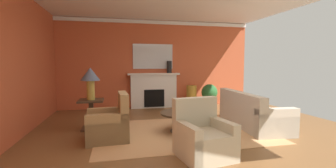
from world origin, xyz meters
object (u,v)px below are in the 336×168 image
Objects in this scene: table_lamp at (90,77)px; potted_plant at (209,94)px; side_table at (91,112)px; vase_mantel_right at (169,67)px; armchair_facing_fireplace at (203,139)px; mantel_mirror at (153,56)px; coffee_table at (183,117)px; fireplace at (154,91)px; armchair_near_window at (110,125)px; sofa at (251,114)px; vase_tall_corner at (191,97)px.

potted_plant is (3.76, 1.92, -0.73)m from table_lamp.
vase_mantel_right reaches higher than side_table.
side_table is (-1.96, 2.13, 0.09)m from armchair_facing_fireplace.
coffee_table is (0.16, -3.21, -1.46)m from mantel_mirror.
fireplace is at bearing 52.02° from table_lamp.
table_lamp reaches higher than potted_plant.
mantel_mirror is at bearing 92.79° from coffee_table.
vase_mantel_right is (2.42, 2.34, 1.03)m from side_table.
armchair_near_window reaches higher than coffee_table.
sofa is at bearing -57.83° from mantel_mirror.
mantel_mirror is 2.38m from potted_plant.
armchair_facing_fireplace is 4.63m from vase_mantel_right.
vase_mantel_right is (-1.40, 2.93, 1.13)m from sofa.
armchair_near_window reaches higher than vase_tall_corner.
armchair_near_window reaches higher than sofa.
side_table is at bearing 160.98° from coffee_table.
vase_tall_corner is at bearing 163.71° from potted_plant.
table_lamp is (-2.02, 0.70, 0.89)m from coffee_table.
mantel_mirror reaches higher than coffee_table.
vase_mantel_right reaches higher than armchair_facing_fireplace.
coffee_table is 1.20× the size of potted_plant.
mantel_mirror is 1.41× the size of coffee_table.
side_table is (-3.82, 0.59, 0.10)m from sofa.
vase_tall_corner is 0.63m from potted_plant.
armchair_facing_fireplace is at bearing -88.86° from fireplace.
armchair_facing_fireplace reaches higher than side_table.
mantel_mirror is at bearing 122.17° from sofa.
mantel_mirror is 4.88m from armchair_facing_fireplace.
vase_mantel_right is (0.46, 4.47, 1.12)m from armchair_facing_fireplace.
mantel_mirror reaches higher than potted_plant.
fireplace is at bearing 166.99° from vase_tall_corner.
vase_mantel_right is (0.55, -0.17, -0.37)m from mantel_mirror.
armchair_near_window is at bearing -113.47° from fireplace.
potted_plant is (3.76, 1.92, 0.09)m from side_table.
vase_mantel_right reaches higher than sofa.
table_lamp is at bearing -135.91° from vase_mantel_right.
vase_tall_corner is at bearing -13.01° from fireplace.
mantel_mirror is at bearing 162.82° from vase_mantel_right.
sofa is 2.51m from potted_plant.
armchair_near_window is 1.14× the size of potted_plant.
side_table is at bearing -146.53° from vase_tall_corner.
armchair_facing_fireplace is at bearing -140.30° from sofa.
table_lamp reaches higher than armchair_near_window.
table_lamp is 4.28m from potted_plant.
fireplace is at bearing -90.00° from mantel_mirror.
side_table is at bearing 171.23° from sofa.
table_lamp is at bearing -153.02° from potted_plant.
armchair_facing_fireplace is 1.21× the size of vase_tall_corner.
coffee_table is 1.43× the size of side_table.
sofa is 1.80m from coffee_table.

